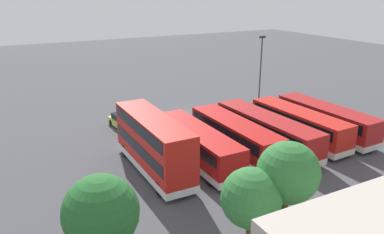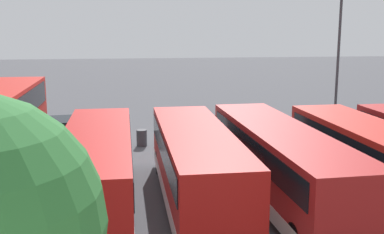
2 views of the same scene
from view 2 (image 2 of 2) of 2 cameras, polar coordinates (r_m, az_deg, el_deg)
name	(u,v)px [view 2 (image 2 of 2)]	position (r m, az deg, el deg)	size (l,w,h in m)	color
ground_plane	(196,136)	(30.19, 0.47, -2.24)	(140.00, 140.00, 0.00)	#47474C
bus_single_deck_second	(372,160)	(20.38, 20.71, -4.81)	(3.08, 10.92, 2.95)	red
bus_single_deck_third	(280,162)	(19.14, 10.53, -5.27)	(3.15, 12.09, 2.95)	#A51919
bus_single_deck_fourth	(196,164)	(18.56, 0.47, -5.60)	(2.75, 10.90, 2.95)	#B71411
bus_single_deck_fifth	(97,168)	(18.35, -11.30, -6.03)	(2.71, 10.95, 2.95)	#B71411
car_hatchback_silver	(61,131)	(29.25, -15.36, -1.67)	(2.34, 4.45, 1.43)	#A5D14C
lamp_post_tall	(338,57)	(29.78, 17.09, 6.91)	(0.70, 0.30, 8.69)	#38383D
waste_bin_yellow	(142,138)	(27.72, -6.04, -2.50)	(0.60, 0.60, 0.95)	#333338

